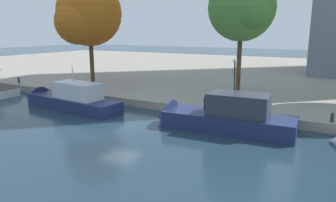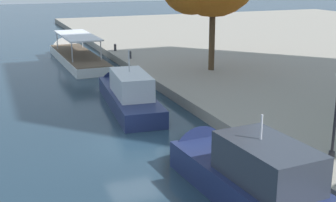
# 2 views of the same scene
# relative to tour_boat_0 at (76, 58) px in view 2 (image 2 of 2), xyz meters

# --- Properties ---
(ground_plane) EXTENTS (220.00, 220.00, 0.00)m
(ground_plane) POSITION_rel_tour_boat_0_xyz_m (23.92, -1.76, -0.31)
(ground_plane) COLOR #1E3342
(tour_boat_0) EXTENTS (14.91, 3.43, 3.98)m
(tour_boat_0) POSITION_rel_tour_boat_0_xyz_m (0.00, 0.00, 0.00)
(tour_boat_0) COLOR silver
(tour_boat_0) RESTS_ON ground_plane
(motor_yacht_1) EXTENTS (10.96, 3.45, 4.64)m
(motor_yacht_1) POSITION_rel_tour_boat_0_xyz_m (16.79, 0.19, 0.37)
(motor_yacht_1) COLOR navy
(motor_yacht_1) RESTS_ON ground_plane
(motor_yacht_2) EXTENTS (10.02, 3.39, 4.53)m
(motor_yacht_2) POSITION_rel_tour_boat_0_xyz_m (30.71, 0.75, 0.47)
(motor_yacht_2) COLOR navy
(motor_yacht_2) RESTS_ON ground_plane
(mooring_bollard_0) EXTENTS (0.25, 0.25, 0.72)m
(mooring_bollard_0) POSITION_rel_tour_boat_0_xyz_m (4.41, 4.25, 0.76)
(mooring_bollard_0) COLOR #2D2D33
(mooring_bollard_0) RESTS_ON dock_promenade
(mooring_bollard_1) EXTENTS (0.27, 0.27, 0.71)m
(mooring_bollard_1) POSITION_rel_tour_boat_0_xyz_m (-0.36, 4.13, 0.76)
(mooring_bollard_1) COLOR #2D2D33
(mooring_bollard_1) RESTS_ON dock_promenade
(lamp_post) EXTENTS (0.35, 0.35, 3.89)m
(lamp_post) POSITION_rel_tour_boat_0_xyz_m (30.16, 5.38, 2.58)
(lamp_post) COLOR black
(lamp_post) RESTS_ON dock_promenade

